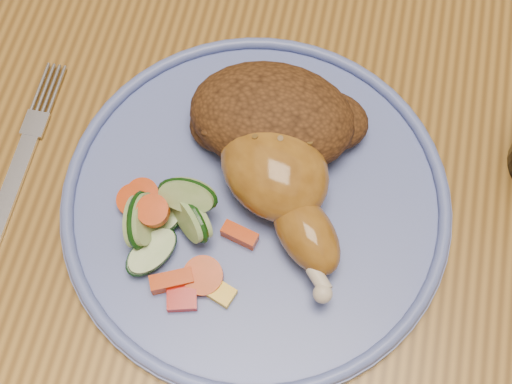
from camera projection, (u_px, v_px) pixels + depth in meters
ground at (296, 344)px, 1.27m from camera, size 4.00×4.00×0.00m
dining_table at (333, 192)px, 0.67m from camera, size 0.90×1.40×0.75m
plate at (256, 203)px, 0.56m from camera, size 0.31×0.31×0.01m
plate_rim at (256, 197)px, 0.55m from camera, size 0.30×0.30×0.01m
chicken_leg at (282, 183)px, 0.54m from camera, size 0.13×0.16×0.05m
rice_pilaf at (276, 118)px, 0.56m from camera, size 0.14×0.10×0.06m
vegetable_pile at (167, 226)px, 0.53m from camera, size 0.11×0.10×0.05m
fork at (17, 171)px, 0.58m from camera, size 0.02×0.17×0.00m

